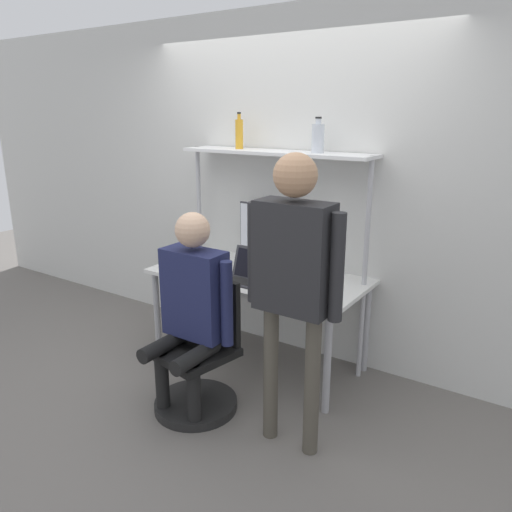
{
  "coord_description": "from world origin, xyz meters",
  "views": [
    {
      "loc": [
        2.0,
        -2.61,
        1.95
      ],
      "look_at": [
        0.37,
        -0.17,
        1.09
      ],
      "focal_mm": 35.0,
      "sensor_mm": 36.0,
      "label": 1
    }
  ],
  "objects": [
    {
      "name": "ground_plane",
      "position": [
        0.0,
        0.0,
        0.0
      ],
      "size": [
        12.0,
        12.0,
        0.0
      ],
      "primitive_type": "plane",
      "color": "slate"
    },
    {
      "name": "wall_back",
      "position": [
        0.0,
        0.85,
        1.35
      ],
      "size": [
        8.0,
        0.06,
        2.7
      ],
      "color": "silver",
      "rests_on": "ground_plane"
    },
    {
      "name": "desk",
      "position": [
        0.0,
        0.42,
        0.67
      ],
      "size": [
        1.65,
        0.8,
        0.74
      ],
      "color": "silver",
      "rests_on": "ground_plane"
    },
    {
      "name": "shelf_unit",
      "position": [
        0.0,
        0.65,
        1.43
      ],
      "size": [
        1.57,
        0.31,
        1.66
      ],
      "color": "white",
      "rests_on": "ground_plane"
    },
    {
      "name": "monitor",
      "position": [
        -0.09,
        0.67,
        1.01
      ],
      "size": [
        0.51,
        0.22,
        0.49
      ],
      "color": "#333338",
      "rests_on": "desk"
    },
    {
      "name": "laptop",
      "position": [
        0.03,
        0.26,
        0.8
      ],
      "size": [
        0.32,
        0.24,
        0.24
      ],
      "color": "#333338",
      "rests_on": "desk"
    },
    {
      "name": "cell_phone",
      "position": [
        0.29,
        0.19,
        0.74
      ],
      "size": [
        0.07,
        0.15,
        0.01
      ],
      "color": "silver",
      "rests_on": "desk"
    },
    {
      "name": "office_chair",
      "position": [
        0.02,
        -0.33,
        0.27
      ],
      "size": [
        0.56,
        0.56,
        0.89
      ],
      "color": "black",
      "rests_on": "ground_plane"
    },
    {
      "name": "person_seated",
      "position": [
        0.01,
        -0.37,
        0.79
      ],
      "size": [
        0.59,
        0.47,
        1.35
      ],
      "color": "black",
      "rests_on": "ground_plane"
    },
    {
      "name": "person_standing",
      "position": [
        0.73,
        -0.33,
        1.13
      ],
      "size": [
        0.59,
        0.24,
        1.74
      ],
      "color": "#4C473D",
      "rests_on": "ground_plane"
    },
    {
      "name": "bottle_clear",
      "position": [
        0.35,
        0.65,
        1.76
      ],
      "size": [
        0.09,
        0.09,
        0.25
      ],
      "color": "silver",
      "rests_on": "shelf_unit"
    },
    {
      "name": "bottle_amber",
      "position": [
        -0.33,
        0.65,
        1.77
      ],
      "size": [
        0.06,
        0.06,
        0.28
      ],
      "color": "gold",
      "rests_on": "shelf_unit"
    }
  ]
}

